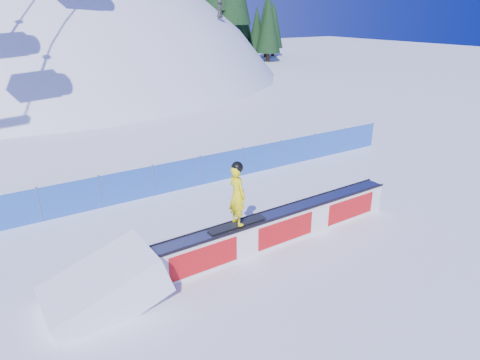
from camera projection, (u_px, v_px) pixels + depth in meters
ground at (240, 237)px, 13.31m from camera, size 160.00×160.00×0.00m
snow_hill at (57, 224)px, 52.83m from camera, size 64.00×64.00×64.00m
safety_fence at (178, 176)px, 16.61m from camera, size 22.05×0.05×1.30m
rail_box at (280, 226)px, 12.92m from camera, size 8.56×0.77×1.03m
snow_ramp at (107, 303)px, 10.34m from camera, size 2.89×1.84×1.78m
snowboarder at (237, 195)px, 11.58m from camera, size 1.79×0.64×1.86m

